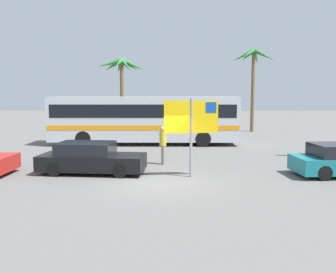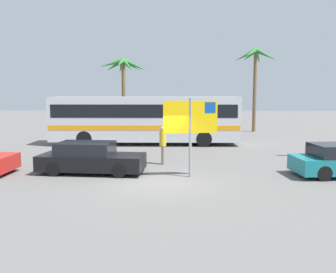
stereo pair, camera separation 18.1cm
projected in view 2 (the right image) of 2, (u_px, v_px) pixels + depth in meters
ground at (155, 182)px, 14.21m from camera, size 120.00×120.00×0.00m
bus_front_coach at (145, 118)px, 24.59m from camera, size 12.37×2.47×3.17m
ferry_sign at (192, 120)px, 14.82m from camera, size 2.19×0.36×3.20m
car_black at (90, 158)px, 15.76m from camera, size 4.57×2.12×1.32m
pedestrian_near_sign at (163, 142)px, 17.66m from camera, size 0.32×0.32×1.83m
palm_tree_seaside at (255, 64)px, 32.51m from camera, size 3.95×3.71×7.38m
palm_tree_inland at (123, 71)px, 30.58m from camera, size 3.98×3.94×6.33m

